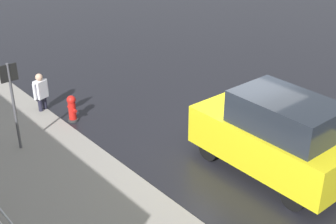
{
  "coord_description": "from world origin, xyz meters",
  "views": [
    {
      "loc": [
        -6.95,
        8.03,
        6.42
      ],
      "look_at": [
        1.42,
        1.0,
        0.9
      ],
      "focal_mm": 50.0,
      "sensor_mm": 36.0,
      "label": 1
    }
  ],
  "objects_px": {
    "sign_post": "(12,94)",
    "pedestrian": "(41,90)",
    "moving_hatchback": "(274,135)",
    "fire_hydrant": "(72,108)"
  },
  "relations": [
    {
      "from": "sign_post",
      "to": "pedestrian",
      "type": "bearing_deg",
      "value": -41.46
    },
    {
      "from": "moving_hatchback",
      "to": "pedestrian",
      "type": "xyz_separation_m",
      "value": [
        6.6,
        2.69,
        -0.34
      ]
    },
    {
      "from": "fire_hydrant",
      "to": "sign_post",
      "type": "xyz_separation_m",
      "value": [
        -0.52,
        1.86,
        1.18
      ]
    },
    {
      "from": "fire_hydrant",
      "to": "sign_post",
      "type": "relative_size",
      "value": 0.33
    },
    {
      "from": "moving_hatchback",
      "to": "sign_post",
      "type": "distance_m",
      "value": 6.48
    },
    {
      "from": "moving_hatchback",
      "to": "fire_hydrant",
      "type": "distance_m",
      "value": 5.95
    },
    {
      "from": "moving_hatchback",
      "to": "sign_post",
      "type": "bearing_deg",
      "value": 40.29
    },
    {
      "from": "moving_hatchback",
      "to": "fire_hydrant",
      "type": "bearing_deg",
      "value": 22.99
    },
    {
      "from": "moving_hatchback",
      "to": "pedestrian",
      "type": "distance_m",
      "value": 7.14
    },
    {
      "from": "moving_hatchback",
      "to": "fire_hydrant",
      "type": "xyz_separation_m",
      "value": [
        5.45,
        2.31,
        -0.63
      ]
    }
  ]
}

